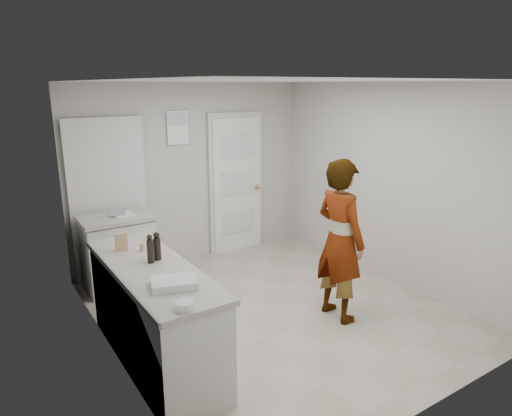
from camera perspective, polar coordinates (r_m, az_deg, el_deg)
ground at (r=5.29m, az=2.06°, el=-12.58°), size 4.00×4.00×0.00m
room_shell at (r=6.47m, az=-9.15°, el=2.11°), size 4.00×4.00×4.00m
main_counter at (r=4.34m, az=-12.56°, el=-13.22°), size 0.64×1.96×0.93m
side_counter at (r=5.92m, az=-16.84°, el=-5.61°), size 0.84×0.61×0.93m
person at (r=4.90m, az=10.45°, el=-4.01°), size 0.43×0.64×1.75m
cake_mix_box at (r=4.55m, az=-16.49°, el=-4.10°), size 0.11×0.05×0.18m
spice_jar at (r=4.50m, az=-14.03°, el=-4.79°), size 0.05×0.05×0.07m
oil_cruet_a at (r=4.22m, az=-12.26°, el=-4.74°), size 0.07×0.07×0.26m
oil_cruet_b at (r=4.17m, az=-13.10°, el=-5.06°), size 0.06×0.06×0.27m
baking_dish at (r=3.69m, az=-10.18°, el=-9.22°), size 0.42×0.35×0.06m
egg_bowl at (r=3.34m, az=-8.87°, el=-11.92°), size 0.14×0.14×0.05m
papers at (r=5.82m, az=-16.25°, el=-0.73°), size 0.24×0.30×0.01m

